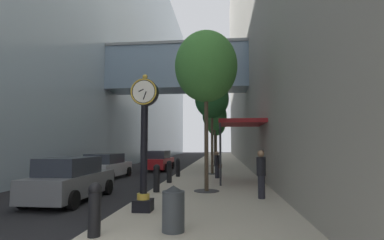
{
  "coord_description": "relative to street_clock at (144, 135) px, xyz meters",
  "views": [
    {
      "loc": [
        3.18,
        -3.6,
        2.13
      ],
      "look_at": [
        0.81,
        19.41,
        4.12
      ],
      "focal_mm": 27.21,
      "sensor_mm": 36.0,
      "label": 1
    }
  ],
  "objects": [
    {
      "name": "storefront_awning",
      "position": [
        3.38,
        7.37,
        0.84
      ],
      "size": [
        2.4,
        3.6,
        3.3
      ],
      "color": "maroon",
      "rests_on": "sidewalk_right"
    },
    {
      "name": "pedestrian_by_clock",
      "position": [
        3.84,
        2.47,
        -1.34
      ],
      "size": [
        0.48,
        0.48,
        1.79
      ],
      "color": "#23232D",
      "rests_on": "sidewalk_right"
    },
    {
      "name": "car_silver_mid",
      "position": [
        -4.99,
        9.28,
        -1.67
      ],
      "size": [
        2.23,
        4.44,
        1.57
      ],
      "color": "#B7BABF",
      "rests_on": "ground"
    },
    {
      "name": "street_tree_mid_far",
      "position": [
        1.71,
        19.14,
        2.45
      ],
      "size": [
        2.33,
        2.33,
        6.12
      ],
      "color": "#333335",
      "rests_on": "sidewalk_right"
    },
    {
      "name": "street_tree_far",
      "position": [
        1.71,
        26.7,
        2.07
      ],
      "size": [
        2.21,
        2.21,
        5.67
      ],
      "color": "#333335",
      "rests_on": "sidewalk_right"
    },
    {
      "name": "car_grey_near",
      "position": [
        -3.38,
        1.99,
        -1.64
      ],
      "size": [
        1.94,
        4.39,
        1.66
      ],
      "color": "slate",
      "rests_on": "ground"
    },
    {
      "name": "street_tree_near",
      "position": [
        1.71,
        4.01,
        3.18
      ],
      "size": [
        2.79,
        2.79,
        7.11
      ],
      "color": "#333335",
      "rests_on": "sidewalk_right"
    },
    {
      "name": "bollard_nearest",
      "position": [
        -0.41,
        -2.49,
        -1.69
      ],
      "size": [
        0.29,
        0.29,
        1.16
      ],
      "color": "black",
      "rests_on": "sidewalk_right"
    },
    {
      "name": "ground_plane",
      "position": [
        -0.79,
        21.84,
        -2.44
      ],
      "size": [
        110.0,
        110.0,
        0.0
      ],
      "primitive_type": "plane",
      "color": "black",
      "rests_on": "ground"
    },
    {
      "name": "building_block_right",
      "position": [
        9.12,
        24.84,
        15.77
      ],
      "size": [
        9.0,
        80.0,
        36.41
      ],
      "color": "gray",
      "rests_on": "ground"
    },
    {
      "name": "street_clock",
      "position": [
        0.0,
        0.0,
        0.0
      ],
      "size": [
        0.84,
        0.55,
        4.2
      ],
      "color": "black",
      "rests_on": "sidewalk_right"
    },
    {
      "name": "pedestrian_walking",
      "position": [
        2.09,
        9.0,
        -1.46
      ],
      "size": [
        0.52,
        0.44,
        1.6
      ],
      "color": "#23232D",
      "rests_on": "sidewalk_right"
    },
    {
      "name": "bollard_third",
      "position": [
        -0.41,
        3.59,
        -1.69
      ],
      "size": [
        0.29,
        0.29,
        1.16
      ],
      "color": "black",
      "rests_on": "sidewalk_right"
    },
    {
      "name": "sidewalk_right",
      "position": [
        1.91,
        24.84,
        -2.37
      ],
      "size": [
        5.41,
        80.0,
        0.14
      ],
      "primitive_type": "cube",
      "color": "#BCB29E",
      "rests_on": "ground"
    },
    {
      "name": "building_block_left",
      "position": [
        -11.96,
        24.78,
        12.73
      ],
      "size": [
        21.46,
        80.0,
        30.44
      ],
      "color": "#93A8B7",
      "rests_on": "ground"
    },
    {
      "name": "bollard_fifth",
      "position": [
        -0.41,
        9.67,
        -1.69
      ],
      "size": [
        0.29,
        0.29,
        1.16
      ],
      "color": "black",
      "rests_on": "sidewalk_right"
    },
    {
      "name": "bollard_fourth",
      "position": [
        -0.41,
        6.63,
        -1.69
      ],
      "size": [
        0.29,
        0.29,
        1.16
      ],
      "color": "black",
      "rests_on": "sidewalk_right"
    },
    {
      "name": "street_tree_mid_near",
      "position": [
        1.71,
        11.58,
        2.91
      ],
      "size": [
        2.39,
        2.39,
        6.62
      ],
      "color": "#333335",
      "rests_on": "sidewalk_right"
    },
    {
      "name": "car_red_far",
      "position": [
        -2.96,
        15.55,
        -1.64
      ],
      "size": [
        2.12,
        4.6,
        1.65
      ],
      "color": "#AD191E",
      "rests_on": "ground"
    },
    {
      "name": "trash_bin",
      "position": [
        1.25,
        -1.95,
        -1.76
      ],
      "size": [
        0.53,
        0.53,
        1.05
      ],
      "color": "#383D42",
      "rests_on": "sidewalk_right"
    }
  ]
}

